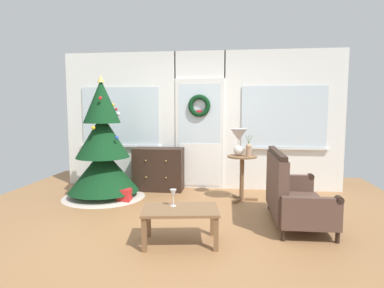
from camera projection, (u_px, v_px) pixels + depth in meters
ground_plane at (183, 225)px, 4.34m from camera, size 6.76×6.76×0.00m
back_wall_with_door at (200, 120)px, 6.26m from camera, size 5.20×0.19×2.55m
christmas_tree at (103, 154)px, 5.63m from camera, size 1.39×1.39×2.05m
dresser_cabinet at (159, 169)px, 6.16m from camera, size 0.90×0.45×0.78m
settee_sofa at (291, 195)px, 4.38m from camera, size 0.75×1.37×0.96m
side_table at (242, 169)px, 5.46m from camera, size 0.50×0.48×0.74m
table_lamp at (239, 138)px, 5.45m from camera, size 0.28×0.28×0.44m
flower_vase at (249, 149)px, 5.35m from camera, size 0.11×0.10×0.35m
coffee_table at (180, 214)px, 3.73m from camera, size 0.91×0.64×0.40m
wine_glass at (173, 194)px, 3.81m from camera, size 0.08×0.08×0.20m
gift_box at (124, 195)px, 5.42m from camera, size 0.21×0.19×0.21m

